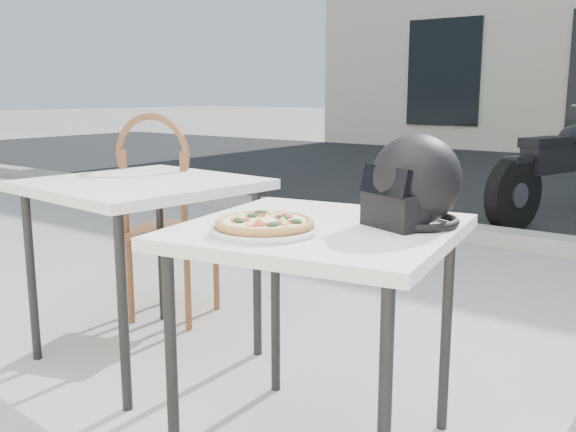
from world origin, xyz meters
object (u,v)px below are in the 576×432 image
Objects in this scene: cafe_table_main at (319,247)px; cafe_table_side at (142,197)px; pizza at (265,222)px; plate at (265,230)px; cafe_chair_side at (165,208)px; motorcycle at (564,171)px; helmet at (414,185)px.

cafe_table_side reaches higher than cafe_table_main.
plate is at bearing -115.98° from pizza.
pizza reaches higher than cafe_table_main.
cafe_table_side is (-1.07, 0.19, 0.03)m from cafe_table_main.
plate is at bearing 131.21° from cafe_chair_side.
cafe_table_side is (-1.00, 0.38, -0.07)m from pizza.
motorcycle is (-0.34, 4.84, -0.34)m from pizza.
pizza is 1.51m from cafe_chair_side.
pizza is 0.16× the size of motorcycle.
motorcycle is at bearing 118.48° from helmet.
helmet is 0.34× the size of cafe_chair_side.
cafe_chair_side is at bearing -173.45° from helmet.
helmet reaches higher than cafe_table_main.
motorcycle reaches higher than cafe_table_side.
cafe_table_side is 0.49m from cafe_chair_side.
pizza is (0.00, 0.00, 0.02)m from plate.
cafe_table_main is at bearing -68.18° from motorcycle.
motorcycle is at bearing 81.56° from cafe_table_side.
motorcycle is (0.94, 4.08, -0.14)m from cafe_chair_side.
plate is at bearing -108.25° from helmet.
pizza is at bearing -69.15° from motorcycle.
cafe_table_main is 2.59× the size of helmet.
cafe_chair_side reaches higher than motorcycle.
plate is (-0.07, -0.19, 0.08)m from cafe_table_main.
cafe_chair_side is (-1.28, 0.76, -0.20)m from pizza.
motorcycle is at bearing 94.99° from cafe_table_main.
cafe_table_main is at bearing 139.11° from cafe_chair_side.
pizza is at bearing 131.22° from cafe_chair_side.
cafe_chair_side is at bearing 149.31° from plate.
cafe_chair_side is (-0.28, 0.38, -0.13)m from cafe_table_side.
motorcycle is (-0.34, 4.84, -0.32)m from plate.
cafe_table_side is at bearing 159.24° from plate.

